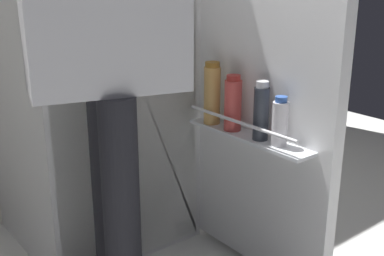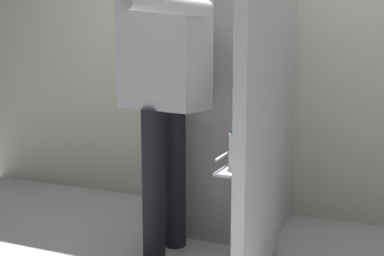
{
  "view_description": "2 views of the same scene",
  "coord_description": "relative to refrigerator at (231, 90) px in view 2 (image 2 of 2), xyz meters",
  "views": [
    {
      "loc": [
        -0.91,
        -1.28,
        1.14
      ],
      "look_at": [
        0.04,
        -0.07,
        0.65
      ],
      "focal_mm": 45.95,
      "sensor_mm": 36.0,
      "label": 1
    },
    {
      "loc": [
        0.89,
        -2.15,
        1.07
      ],
      "look_at": [
        0.02,
        -0.06,
        0.71
      ],
      "focal_mm": 44.07,
      "sensor_mm": 36.0,
      "label": 2
    }
  ],
  "objects": [
    {
      "name": "person",
      "position": [
        -0.21,
        -0.47,
        0.1
      ],
      "size": [
        0.56,
        0.83,
        1.57
      ],
      "color": "black",
      "rests_on": "ground_plane"
    },
    {
      "name": "kitchen_wall",
      "position": [
        -0.03,
        0.43,
        0.47
      ],
      "size": [
        4.4,
        0.1,
        2.65
      ],
      "primitive_type": "cube",
      "color": "silver",
      "rests_on": "ground_plane"
    },
    {
      "name": "refrigerator",
      "position": [
        0.0,
        0.0,
        0.0
      ],
      "size": [
        0.73,
        1.31,
        1.71
      ],
      "color": "white",
      "rests_on": "ground_plane"
    }
  ]
}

